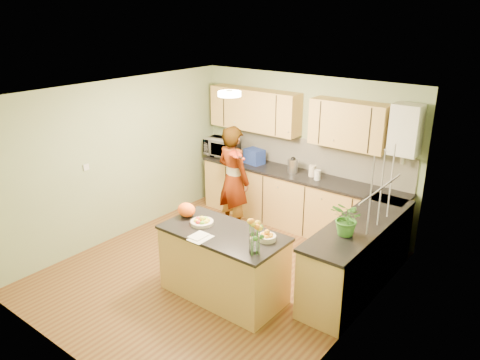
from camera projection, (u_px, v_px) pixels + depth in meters
The scene contains 28 objects.
floor at pixel (217, 272), 6.58m from camera, with size 4.50×4.50×0.00m, color #573118.
ceiling at pixel (214, 94), 5.71m from camera, with size 4.00×4.50×0.02m, color white.
wall_back at pixel (304, 150), 7.81m from camera, with size 4.00×0.02×2.50m, color gray.
wall_front at pixel (63, 256), 4.48m from camera, with size 4.00×0.02×2.50m, color gray.
wall_left at pixel (119, 160), 7.30m from camera, with size 0.02×4.50×2.50m, color gray.
wall_right at pixel (357, 231), 4.99m from camera, with size 0.02×4.50×2.50m, color gray.
back_counter at pixel (297, 200), 7.80m from camera, with size 3.64×0.62×0.94m.
right_counter at pixel (359, 255), 6.06m from camera, with size 0.62×2.24×0.94m.
splashback at pixel (308, 155), 7.76m from camera, with size 3.60×0.02×0.52m, color beige.
upper_cabinets at pixel (291, 115), 7.58m from camera, with size 3.20×0.34×0.70m.
boiler at pixel (406, 130), 6.49m from camera, with size 0.40×0.30×0.86m.
window_right at pixel (382, 189), 5.33m from camera, with size 0.01×1.30×1.05m.
light_switch at pixel (86, 167), 6.83m from camera, with size 0.02×0.09×0.09m, color silver.
ceiling_lamp at pixel (229, 94), 5.95m from camera, with size 0.30×0.30×0.07m.
peninsula_island at pixel (224, 264), 5.90m from camera, with size 1.58×0.81×0.90m.
fruit_dish at pixel (202, 221), 5.93m from camera, with size 0.29×0.29×0.10m.
orange_bowl at pixel (267, 236), 5.52m from camera, with size 0.22×0.22×0.13m.
flower_vase at pixel (254, 226), 5.15m from camera, with size 0.26×0.26×0.49m.
orange_bag at pixel (186, 210), 6.13m from camera, with size 0.25×0.21×0.19m, color #FF5F15.
papers at pixel (201, 238), 5.58m from camera, with size 0.21×0.28×0.01m, color silver.
violinist at pixel (233, 180), 7.53m from camera, with size 0.65×0.43×1.78m, color #E6A88C.
violin at pixel (234, 153), 7.06m from camera, with size 0.62×0.25×0.12m, color #4C1404, non-canonical shape.
microwave at pixel (222, 147), 8.53m from camera, with size 0.58×0.39×0.32m, color silver.
blue_box at pixel (254, 156), 8.11m from camera, with size 0.32×0.23×0.26m, color navy.
kettle at pixel (293, 165), 7.65m from camera, with size 0.17×0.17×0.31m.
jar_cream at pixel (312, 171), 7.50m from camera, with size 0.12×0.12×0.18m, color beige.
jar_white at pixel (317, 175), 7.35m from camera, with size 0.10×0.10×0.16m, color silver.
potted_plant at pixel (348, 219), 5.50m from camera, with size 0.39×0.34×0.43m, color #397A28.
Camera 1 is at (3.78, -4.31, 3.49)m, focal length 35.00 mm.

